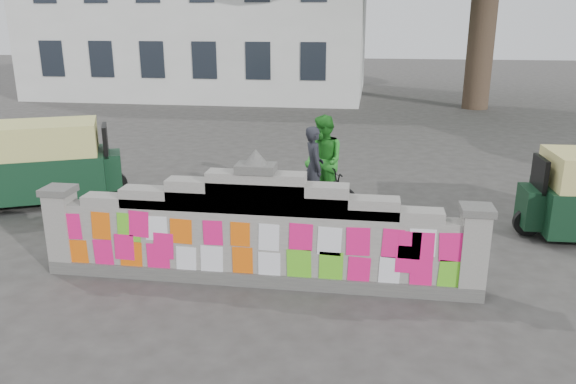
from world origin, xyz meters
The scene contains 7 objects.
ground centered at (0.00, 0.00, 0.00)m, with size 100.00×100.00×0.00m, color #383533.
parapet_wall centered at (0.00, -0.01, 0.75)m, with size 6.48×0.44×2.01m.
building centered at (-7.00, 21.98, 4.01)m, with size 16.00×10.00×8.90m.
cyclist_bike centered at (0.52, 2.88, 0.46)m, with size 0.61×1.76×0.92m, color black.
cyclist_rider centered at (0.52, 2.88, 0.78)m, with size 0.57×0.37×1.57m, color #22232A.
pedestrian centered at (0.62, 3.79, 0.94)m, with size 0.91×0.71×1.87m, color #258925.
rickshaw_left centered at (-5.19, 3.08, 0.88)m, with size 3.14×2.40×1.70m.
Camera 1 is at (1.56, -7.41, 3.72)m, focal length 35.00 mm.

